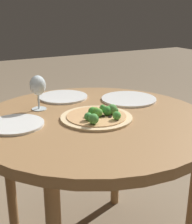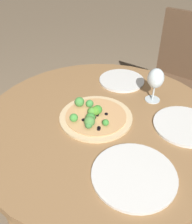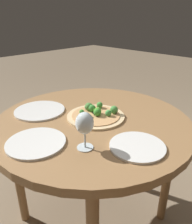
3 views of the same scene
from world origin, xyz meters
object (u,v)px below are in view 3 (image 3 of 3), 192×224
at_px(pizza, 96,114).
at_px(plate_near, 40,110).
at_px(wine_glass, 85,124).
at_px(plate_side, 137,146).
at_px(plate_far, 36,142).

bearing_deg(pizza, plate_near, 32.26).
relative_size(pizza, wine_glass, 1.91).
height_order(plate_near, plate_side, same).
bearing_deg(plate_near, pizza, -147.74).
bearing_deg(plate_side, wine_glass, 45.19).
distance_m(pizza, plate_far, 0.36).
height_order(pizza, wine_glass, wine_glass).
distance_m(plate_near, plate_side, 0.60).
distance_m(pizza, plate_side, 0.33).
relative_size(pizza, plate_near, 1.10).
distance_m(plate_far, plate_side, 0.42).
height_order(wine_glass, plate_side, wine_glass).
bearing_deg(plate_side, plate_far, 40.15).
height_order(pizza, plate_far, pizza).
xyz_separation_m(pizza, plate_side, (-0.32, 0.09, -0.01)).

